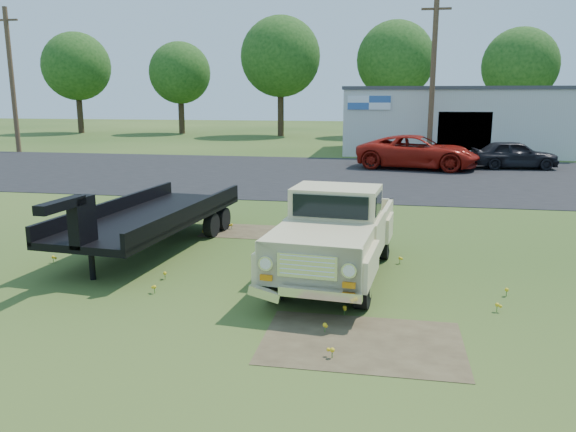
{
  "coord_description": "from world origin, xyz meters",
  "views": [
    {
      "loc": [
        1.8,
        -10.9,
        3.64
      ],
      "look_at": [
        -0.36,
        1.0,
        1.03
      ],
      "focal_mm": 35.0,
      "sensor_mm": 36.0,
      "label": 1
    }
  ],
  "objects_px": {
    "vintage_pickup_truck": "(336,232)",
    "dark_sedan": "(514,155)",
    "flatbed_trailer": "(152,212)",
    "red_pickup": "(418,152)"
  },
  "relations": [
    {
      "from": "red_pickup",
      "to": "vintage_pickup_truck",
      "type": "bearing_deg",
      "value": -177.74
    },
    {
      "from": "vintage_pickup_truck",
      "to": "dark_sedan",
      "type": "xyz_separation_m",
      "value": [
        7.17,
        18.77,
        -0.23
      ]
    },
    {
      "from": "vintage_pickup_truck",
      "to": "red_pickup",
      "type": "bearing_deg",
      "value": 88.0
    },
    {
      "from": "vintage_pickup_truck",
      "to": "dark_sedan",
      "type": "distance_m",
      "value": 20.09
    },
    {
      "from": "vintage_pickup_truck",
      "to": "dark_sedan",
      "type": "relative_size",
      "value": 1.24
    },
    {
      "from": "flatbed_trailer",
      "to": "vintage_pickup_truck",
      "type": "bearing_deg",
      "value": -11.86
    },
    {
      "from": "flatbed_trailer",
      "to": "dark_sedan",
      "type": "bearing_deg",
      "value": 61.17
    },
    {
      "from": "vintage_pickup_truck",
      "to": "red_pickup",
      "type": "relative_size",
      "value": 0.87
    },
    {
      "from": "vintage_pickup_truck",
      "to": "flatbed_trailer",
      "type": "distance_m",
      "value": 4.77
    },
    {
      "from": "vintage_pickup_truck",
      "to": "flatbed_trailer",
      "type": "bearing_deg",
      "value": 168.52
    }
  ]
}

